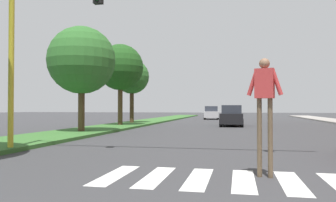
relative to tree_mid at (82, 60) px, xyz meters
The scene contains 10 objects.
ground_plane 15.69m from the tree_mid, 53.08° to the left, with size 140.00×140.00×0.00m, color #38383A.
crosswalk 14.42m from the tree_mid, 48.85° to the right, with size 6.75×2.20×0.01m.
median_strip 10.88m from the tree_mid, 91.14° to the left, with size 3.43×64.00×0.15m, color #386B2D.
tree_mid is the anchor object (origin of this frame).
tree_far 7.02m from the tree_mid, 92.14° to the left, with size 3.52×3.52×6.15m.
tree_distant 10.96m from the tree_mid, 93.22° to the left, with size 3.04×3.04×5.56m.
traffic_light_gantry 8.71m from the tree_mid, 60.13° to the right, with size 10.30×0.30×6.00m.
pedestrian_performer 13.73m from the tree_mid, 47.74° to the right, with size 0.74×0.33×2.49m.
sedan_midblock 13.12m from the tree_mid, 50.57° to the left, with size 1.77×4.45×1.65m.
sedan_distant 25.66m from the tree_mid, 78.06° to the left, with size 2.09×4.21×1.64m.
Camera 1 is at (-0.55, 0.61, 1.45)m, focal length 35.87 mm.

